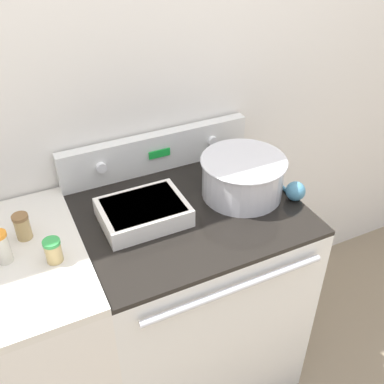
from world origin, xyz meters
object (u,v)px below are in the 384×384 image
(casserole_dish, at_px, (143,211))
(spice_jar_orange_cap, at_px, (2,247))
(ladle, at_px, (294,190))
(spice_jar_green_cap, at_px, (53,251))
(spice_jar_brown_cap, at_px, (22,226))
(mixing_bowl, at_px, (243,175))

(casserole_dish, relative_size, spice_jar_orange_cap, 2.67)
(ladle, bearing_deg, spice_jar_green_cap, 177.67)
(spice_jar_green_cap, height_order, spice_jar_brown_cap, spice_jar_brown_cap)
(casserole_dish, xyz_separation_m, spice_jar_orange_cap, (-0.47, -0.02, 0.03))
(spice_jar_green_cap, bearing_deg, spice_jar_orange_cap, 154.50)
(mixing_bowl, relative_size, casserole_dish, 1.08)
(mixing_bowl, relative_size, ladle, 1.23)
(spice_jar_green_cap, bearing_deg, spice_jar_brown_cap, 113.75)
(mixing_bowl, height_order, spice_jar_green_cap, mixing_bowl)
(casserole_dish, xyz_separation_m, spice_jar_green_cap, (-0.33, -0.08, 0.01))
(spice_jar_brown_cap, bearing_deg, spice_jar_green_cap, -66.25)
(casserole_dish, distance_m, spice_jar_green_cap, 0.34)
(spice_jar_brown_cap, bearing_deg, mixing_bowl, -6.01)
(spice_jar_orange_cap, bearing_deg, spice_jar_brown_cap, 49.91)
(casserole_dish, distance_m, spice_jar_orange_cap, 0.47)
(mixing_bowl, height_order, casserole_dish, mixing_bowl)
(mixing_bowl, distance_m, ladle, 0.20)
(casserole_dish, relative_size, ladle, 1.14)
(casserole_dish, xyz_separation_m, ladle, (0.56, -0.12, -0.00))
(spice_jar_green_cap, xyz_separation_m, spice_jar_brown_cap, (-0.07, 0.15, 0.01))
(ladle, relative_size, spice_jar_green_cap, 3.25)
(spice_jar_green_cap, bearing_deg, casserole_dish, 14.11)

